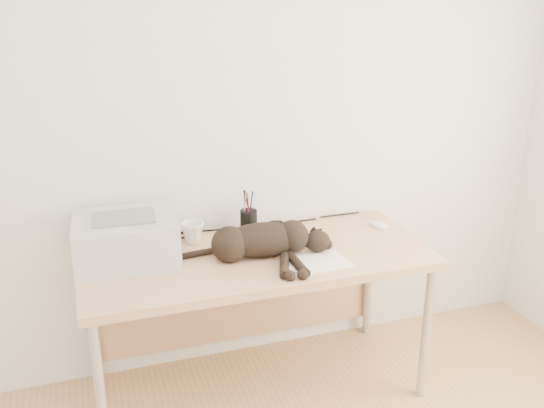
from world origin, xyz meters
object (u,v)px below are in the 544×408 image
object	(u,v)px
printer	(126,239)
mug	(193,233)
desk	(251,272)
pen_cup	(249,221)
cat	(259,242)
mouse	(379,223)

from	to	relation	value
printer	mug	world-z (taller)	printer
desk	pen_cup	size ratio (longest dim) A/B	7.36
cat	mouse	size ratio (longest dim) A/B	6.51
mouse	printer	bearing A→B (deg)	160.16
mug	desk	bearing A→B (deg)	-28.20
desk	mug	distance (m)	0.34
pen_cup	printer	bearing A→B (deg)	-166.93
printer	mug	size ratio (longest dim) A/B	4.21
mug	mouse	size ratio (longest dim) A/B	0.97
printer	pen_cup	xyz separation A→B (m)	(0.61, 0.14, -0.04)
mouse	mug	bearing A→B (deg)	154.08
printer	pen_cup	distance (m)	0.63
desk	cat	size ratio (longest dim) A/B	2.16
desk	pen_cup	world-z (taller)	pen_cup
pen_cup	mouse	world-z (taller)	pen_cup
printer	cat	size ratio (longest dim) A/B	0.63
printer	desk	bearing A→B (deg)	-3.27
printer	mouse	bearing A→B (deg)	0.29
printer	pen_cup	world-z (taller)	pen_cup
mug	pen_cup	bearing A→B (deg)	7.61
desk	pen_cup	distance (m)	0.26
cat	printer	bearing A→B (deg)	172.17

